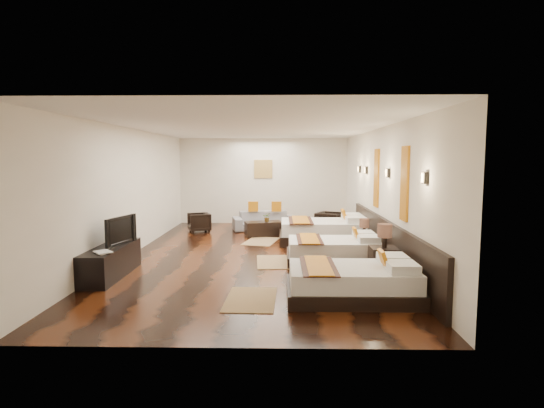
{
  "coord_description": "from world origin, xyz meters",
  "views": [
    {
      "loc": [
        0.58,
        -9.39,
        2.13
      ],
      "look_at": [
        0.38,
        0.37,
        1.1
      ],
      "focal_mm": 28.35,
      "sensor_mm": 36.0,
      "label": 1
    }
  ],
  "objects_px": {
    "bed_mid": "(335,250)",
    "book": "(96,253)",
    "nightstand_b": "(364,242)",
    "table_plant": "(267,217)",
    "bed_far": "(324,231)",
    "figurine": "(126,230)",
    "bed_near": "(354,282)",
    "tv_console": "(111,261)",
    "armchair_right": "(329,222)",
    "armchair_left": "(199,222)",
    "coffee_table": "(263,229)",
    "tv": "(117,230)",
    "nightstand_a": "(384,258)",
    "sofa": "(265,221)"
  },
  "relations": [
    {
      "from": "coffee_table",
      "to": "table_plant",
      "type": "distance_m",
      "value": 0.34
    },
    {
      "from": "bed_far",
      "to": "figurine",
      "type": "relative_size",
      "value": 6.62
    },
    {
      "from": "tv",
      "to": "bed_near",
      "type": "bearing_deg",
      "value": -94.57
    },
    {
      "from": "armchair_left",
      "to": "coffee_table",
      "type": "height_order",
      "value": "armchair_left"
    },
    {
      "from": "nightstand_b",
      "to": "armchair_left",
      "type": "distance_m",
      "value": 5.14
    },
    {
      "from": "bed_mid",
      "to": "nightstand_b",
      "type": "xyz_separation_m",
      "value": [
        0.75,
        0.78,
        0.03
      ]
    },
    {
      "from": "book",
      "to": "armchair_right",
      "type": "xyz_separation_m",
      "value": [
        4.47,
        5.3,
        -0.26
      ]
    },
    {
      "from": "bed_mid",
      "to": "sofa",
      "type": "bearing_deg",
      "value": 111.35
    },
    {
      "from": "book",
      "to": "sofa",
      "type": "distance_m",
      "value": 6.42
    },
    {
      "from": "bed_mid",
      "to": "bed_far",
      "type": "xyz_separation_m",
      "value": [
        0.0,
        2.15,
        0.04
      ]
    },
    {
      "from": "bed_near",
      "to": "coffee_table",
      "type": "xyz_separation_m",
      "value": [
        -1.59,
        5.33,
        -0.06
      ]
    },
    {
      "from": "book",
      "to": "armchair_right",
      "type": "height_order",
      "value": "armchair_right"
    },
    {
      "from": "coffee_table",
      "to": "book",
      "type": "bearing_deg",
      "value": -118.41
    },
    {
      "from": "nightstand_a",
      "to": "tv",
      "type": "bearing_deg",
      "value": 178.51
    },
    {
      "from": "book",
      "to": "armchair_right",
      "type": "relative_size",
      "value": 0.48
    },
    {
      "from": "nightstand_b",
      "to": "armchair_left",
      "type": "bearing_deg",
      "value": 145.99
    },
    {
      "from": "bed_far",
      "to": "table_plant",
      "type": "relative_size",
      "value": 9.15
    },
    {
      "from": "bed_near",
      "to": "book",
      "type": "distance_m",
      "value": 4.24
    },
    {
      "from": "armchair_left",
      "to": "book",
      "type": "bearing_deg",
      "value": -29.24
    },
    {
      "from": "bed_far",
      "to": "book",
      "type": "relative_size",
      "value": 6.92
    },
    {
      "from": "bed_far",
      "to": "nightstand_a",
      "type": "relative_size",
      "value": 2.32
    },
    {
      "from": "tv",
      "to": "nightstand_b",
      "type": "bearing_deg",
      "value": -56.93
    },
    {
      "from": "book",
      "to": "sofa",
      "type": "relative_size",
      "value": 0.17
    },
    {
      "from": "nightstand_b",
      "to": "table_plant",
      "type": "relative_size",
      "value": 3.27
    },
    {
      "from": "nightstand_a",
      "to": "bed_far",
      "type": "bearing_deg",
      "value": 102.99
    },
    {
      "from": "bed_near",
      "to": "armchair_left",
      "type": "bearing_deg",
      "value": 120.47
    },
    {
      "from": "nightstand_a",
      "to": "nightstand_b",
      "type": "xyz_separation_m",
      "value": [
        0.0,
        1.87,
        -0.06
      ]
    },
    {
      "from": "figurine",
      "to": "nightstand_b",
      "type": "bearing_deg",
      "value": 13.3
    },
    {
      "from": "nightstand_b",
      "to": "table_plant",
      "type": "distance_m",
      "value": 3.17
    },
    {
      "from": "sofa",
      "to": "bed_mid",
      "type": "bearing_deg",
      "value": -82.12
    },
    {
      "from": "book",
      "to": "coffee_table",
      "type": "height_order",
      "value": "book"
    },
    {
      "from": "nightstand_b",
      "to": "book",
      "type": "xyz_separation_m",
      "value": [
        -4.95,
        -2.57,
        0.28
      ]
    },
    {
      "from": "bed_near",
      "to": "bed_far",
      "type": "height_order",
      "value": "bed_far"
    },
    {
      "from": "bed_mid",
      "to": "book",
      "type": "relative_size",
      "value": 5.92
    },
    {
      "from": "nightstand_b",
      "to": "book",
      "type": "relative_size",
      "value": 2.48
    },
    {
      "from": "book",
      "to": "armchair_left",
      "type": "distance_m",
      "value": 5.49
    },
    {
      "from": "armchair_right",
      "to": "table_plant",
      "type": "height_order",
      "value": "table_plant"
    },
    {
      "from": "nightstand_b",
      "to": "sofa",
      "type": "distance_m",
      "value": 4.04
    },
    {
      "from": "table_plant",
      "to": "coffee_table",
      "type": "bearing_deg",
      "value": 174.2
    },
    {
      "from": "bed_far",
      "to": "figurine",
      "type": "xyz_separation_m",
      "value": [
        -4.2,
        -2.53,
        0.43
      ]
    },
    {
      "from": "nightstand_b",
      "to": "bed_far",
      "type": "bearing_deg",
      "value": 118.73
    },
    {
      "from": "tv_console",
      "to": "table_plant",
      "type": "height_order",
      "value": "table_plant"
    },
    {
      "from": "tv",
      "to": "table_plant",
      "type": "distance_m",
      "value": 4.79
    },
    {
      "from": "tv_console",
      "to": "sofa",
      "type": "xyz_separation_m",
      "value": [
        2.6,
        5.23,
        0.0
      ]
    },
    {
      "from": "bed_far",
      "to": "nightstand_b",
      "type": "relative_size",
      "value": 2.79
    },
    {
      "from": "bed_far",
      "to": "figurine",
      "type": "bearing_deg",
      "value": -148.92
    },
    {
      "from": "tv",
      "to": "armchair_right",
      "type": "xyz_separation_m",
      "value": [
        4.42,
        4.48,
        -0.51
      ]
    },
    {
      "from": "bed_near",
      "to": "tv_console",
      "type": "bearing_deg",
      "value": 164.65
    },
    {
      "from": "bed_mid",
      "to": "sofa",
      "type": "relative_size",
      "value": 1.01
    },
    {
      "from": "tv",
      "to": "coffee_table",
      "type": "relative_size",
      "value": 0.91
    }
  ]
}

